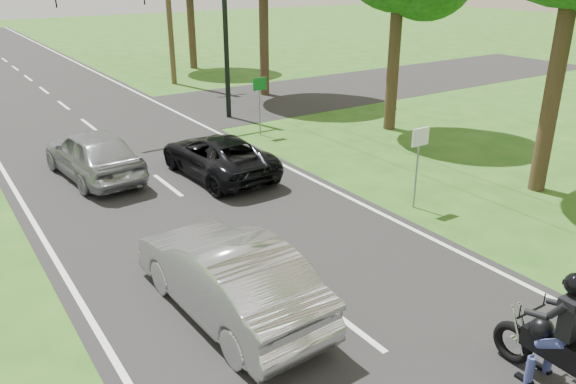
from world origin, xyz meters
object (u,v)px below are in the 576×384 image
object	(u,v)px
sign_white	(419,148)
motorcycle_rider	(569,349)
sign_green	(260,92)
silver_sedan	(228,276)
traffic_signal	(180,15)
dark_suv	(217,155)
silver_suv	(93,154)

from	to	relation	value
sign_white	motorcycle_rider	bearing A→B (deg)	-117.90
sign_white	sign_green	xyz separation A→B (m)	(0.20, 8.00, 0.00)
silver_sedan	sign_green	xyz separation A→B (m)	(6.44, 9.54, 0.84)
traffic_signal	sign_white	xyz separation A→B (m)	(1.36, -11.02, -2.54)
dark_suv	sign_green	bearing A→B (deg)	-139.92
dark_suv	silver_sedan	world-z (taller)	silver_sedan
traffic_signal	sign_white	world-z (taller)	traffic_signal
dark_suv	silver_suv	bearing A→B (deg)	-32.73
motorcycle_rider	sign_green	xyz separation A→B (m)	(3.41, 14.05, 0.82)
motorcycle_rider	silver_suv	bearing A→B (deg)	104.24
silver_suv	traffic_signal	size ratio (longest dim) A/B	0.68
silver_sedan	sign_white	size ratio (longest dim) A/B	2.12
silver_sedan	silver_suv	world-z (taller)	silver_sedan
sign_white	traffic_signal	bearing A→B (deg)	97.05
motorcycle_rider	dark_suv	distance (m)	11.05
motorcycle_rider	silver_suv	xyz separation A→B (m)	(-3.00, 12.88, -0.03)
dark_suv	silver_suv	size ratio (longest dim) A/B	1.01
silver_suv	traffic_signal	bearing A→B (deg)	-144.51
silver_sedan	sign_green	world-z (taller)	sign_green
silver_sedan	traffic_signal	distance (m)	13.89
dark_suv	sign_green	size ratio (longest dim) A/B	2.06
motorcycle_rider	sign_white	size ratio (longest dim) A/B	1.08
motorcycle_rider	sign_white	bearing A→B (deg)	63.22
silver_sedan	silver_suv	bearing A→B (deg)	-92.90
motorcycle_rider	silver_sedan	distance (m)	5.44
motorcycle_rider	sign_green	size ratio (longest dim) A/B	1.08
silver_suv	traffic_signal	world-z (taller)	traffic_signal
traffic_signal	sign_white	bearing A→B (deg)	-82.95
dark_suv	sign_green	xyz separation A→B (m)	(3.30, 3.00, 0.98)
motorcycle_rider	sign_white	xyz separation A→B (m)	(3.21, 6.05, 0.82)
sign_white	sign_green	distance (m)	8.00
sign_green	silver_suv	bearing A→B (deg)	-169.63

